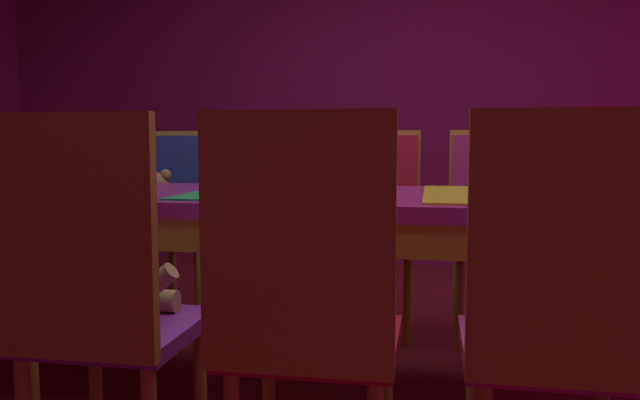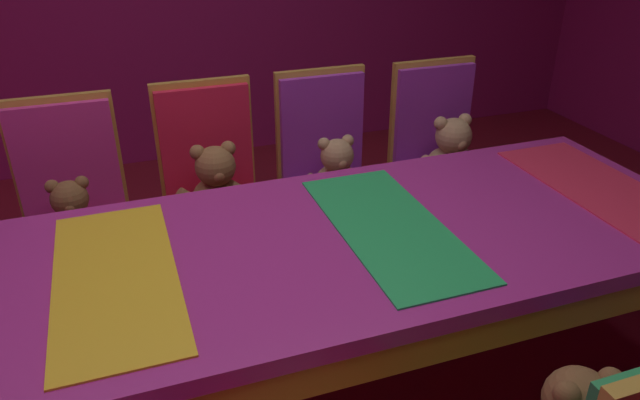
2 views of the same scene
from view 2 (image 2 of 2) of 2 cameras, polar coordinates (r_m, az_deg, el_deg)
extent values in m
cube|color=#B22D8C|center=(1.76, -5.49, -5.52)|extent=(0.90, 2.87, 0.05)
cube|color=gold|center=(1.80, -5.38, -7.52)|extent=(0.88, 2.81, 0.10)
cylinder|color=#4C3826|center=(2.78, 19.37, -2.74)|extent=(0.07, 0.07, 0.69)
cube|color=yellow|center=(1.71, -18.87, -6.94)|extent=(0.77, 0.32, 0.01)
cube|color=green|center=(1.86, 6.63, -2.51)|extent=(0.77, 0.32, 0.01)
cube|color=#E52D4C|center=(2.31, 25.11, 1.08)|extent=(0.77, 0.32, 0.01)
cube|color=#CC338C|center=(2.50, -21.82, -4.17)|extent=(0.40, 0.40, 0.04)
cube|color=#CC338C|center=(2.55, -22.86, 3.07)|extent=(0.05, 0.38, 0.50)
cube|color=gold|center=(2.57, -22.86, 3.25)|extent=(0.03, 0.41, 0.55)
cylinder|color=gold|center=(2.48, -17.20, -9.99)|extent=(0.04, 0.04, 0.42)
cylinder|color=gold|center=(2.51, -24.57, -11.02)|extent=(0.04, 0.04, 0.42)
cylinder|color=gold|center=(2.75, -17.68, -6.09)|extent=(0.04, 0.04, 0.42)
cylinder|color=gold|center=(2.77, -24.28, -7.06)|extent=(0.04, 0.04, 0.42)
ellipsoid|color=brown|center=(2.46, -22.20, -2.27)|extent=(0.17, 0.17, 0.14)
sphere|color=brown|center=(2.39, -22.72, 0.12)|extent=(0.14, 0.14, 0.14)
sphere|color=#99663C|center=(2.35, -22.69, -0.59)|extent=(0.05, 0.05, 0.05)
sphere|color=brown|center=(2.38, -21.72, 1.56)|extent=(0.05, 0.05, 0.05)
sphere|color=brown|center=(2.39, -24.14, 1.17)|extent=(0.05, 0.05, 0.05)
cylinder|color=brown|center=(2.41, -20.27, -2.08)|extent=(0.05, 0.12, 0.11)
cylinder|color=brown|center=(2.43, -24.24, -2.68)|extent=(0.05, 0.12, 0.11)
cylinder|color=brown|center=(2.38, -20.95, -4.33)|extent=(0.06, 0.13, 0.06)
cylinder|color=brown|center=(2.39, -23.09, -4.65)|extent=(0.06, 0.13, 0.06)
cube|color=red|center=(2.54, -9.58, -1.92)|extent=(0.40, 0.40, 0.04)
cube|color=red|center=(2.58, -10.80, 5.17)|extent=(0.05, 0.38, 0.50)
cube|color=gold|center=(2.60, -10.88, 5.33)|extent=(0.03, 0.41, 0.55)
cylinder|color=gold|center=(2.55, -4.94, -7.52)|extent=(0.04, 0.04, 0.42)
cylinder|color=gold|center=(2.51, -12.08, -8.78)|extent=(0.04, 0.04, 0.42)
cylinder|color=gold|center=(2.81, -6.64, -3.97)|extent=(0.04, 0.04, 0.42)
cylinder|color=gold|center=(2.78, -13.09, -5.05)|extent=(0.04, 0.04, 0.42)
ellipsoid|color=olive|center=(2.49, -9.77, 0.27)|extent=(0.20, 0.20, 0.16)
sphere|color=olive|center=(2.41, -9.96, 3.18)|extent=(0.16, 0.16, 0.16)
sphere|color=#AE7747|center=(2.36, -9.69, 2.40)|extent=(0.06, 0.06, 0.06)
sphere|color=olive|center=(2.41, -8.73, 4.87)|extent=(0.06, 0.06, 0.06)
sphere|color=olive|center=(2.39, -11.59, 4.46)|extent=(0.06, 0.06, 0.06)
cylinder|color=olive|center=(2.46, -7.31, 0.55)|extent=(0.06, 0.14, 0.13)
cylinder|color=olive|center=(2.43, -11.95, -0.18)|extent=(0.06, 0.14, 0.13)
cylinder|color=olive|center=(2.41, -7.83, -2.04)|extent=(0.07, 0.15, 0.07)
cylinder|color=olive|center=(2.39, -10.33, -2.45)|extent=(0.07, 0.15, 0.07)
cube|color=purple|center=(2.65, 1.45, -0.14)|extent=(0.40, 0.40, 0.04)
cube|color=purple|center=(2.70, 0.15, 6.63)|extent=(0.05, 0.38, 0.50)
cube|color=gold|center=(2.72, -0.01, 6.78)|extent=(0.03, 0.41, 0.55)
cylinder|color=gold|center=(2.70, 5.80, -5.43)|extent=(0.04, 0.04, 0.42)
cylinder|color=gold|center=(2.60, -0.67, -6.74)|extent=(0.04, 0.04, 0.42)
cylinder|color=gold|center=(2.95, 3.20, -2.26)|extent=(0.04, 0.04, 0.42)
cylinder|color=gold|center=(2.85, -2.76, -3.33)|extent=(0.04, 0.04, 0.42)
ellipsoid|color=tan|center=(2.61, 1.47, 1.78)|extent=(0.18, 0.18, 0.14)
sphere|color=tan|center=(2.54, 1.63, 4.26)|extent=(0.14, 0.14, 0.14)
sphere|color=tan|center=(2.51, 2.03, 3.62)|extent=(0.05, 0.05, 0.05)
sphere|color=tan|center=(2.55, 2.65, 5.65)|extent=(0.05, 0.05, 0.05)
sphere|color=tan|center=(2.52, 0.38, 5.35)|extent=(0.05, 0.05, 0.05)
cylinder|color=tan|center=(2.60, 3.60, 2.02)|extent=(0.05, 0.13, 0.12)
cylinder|color=tan|center=(2.54, -0.11, 1.45)|extent=(0.05, 0.13, 0.12)
cylinder|color=tan|center=(2.55, 3.38, -0.11)|extent=(0.06, 0.13, 0.06)
cylinder|color=tan|center=(2.52, 1.40, -0.44)|extent=(0.06, 0.13, 0.06)
cube|color=purple|center=(2.85, 11.89, 1.31)|extent=(0.40, 0.40, 0.04)
cube|color=purple|center=(2.89, 10.60, 7.61)|extent=(0.05, 0.38, 0.50)
cube|color=gold|center=(2.91, 10.39, 7.75)|extent=(0.03, 0.41, 0.55)
cylinder|color=gold|center=(2.93, 15.73, -3.60)|extent=(0.04, 0.04, 0.42)
cylinder|color=gold|center=(2.77, 10.23, -4.83)|extent=(0.04, 0.04, 0.42)
cylinder|color=gold|center=(3.15, 12.54, -0.82)|extent=(0.04, 0.04, 0.42)
cylinder|color=gold|center=(3.01, 7.32, -1.80)|extent=(0.04, 0.04, 0.42)
ellipsoid|color=tan|center=(2.81, 12.10, 3.31)|extent=(0.20, 0.20, 0.16)
sphere|color=tan|center=(2.74, 12.58, 5.95)|extent=(0.16, 0.16, 0.16)
sphere|color=tan|center=(2.70, 13.16, 5.30)|extent=(0.06, 0.06, 0.06)
sphere|color=tan|center=(2.76, 13.61, 7.39)|extent=(0.06, 0.06, 0.06)
sphere|color=tan|center=(2.70, 11.41, 7.16)|extent=(0.06, 0.06, 0.06)
cylinder|color=tan|center=(2.82, 14.33, 3.54)|extent=(0.06, 0.14, 0.13)
cylinder|color=tan|center=(2.72, 10.74, 3.01)|extent=(0.06, 0.14, 0.13)
cylinder|color=tan|center=(2.76, 14.33, 1.34)|extent=(0.07, 0.15, 0.07)
cylinder|color=tan|center=(2.70, 12.42, 1.01)|extent=(0.07, 0.15, 0.07)
sphere|color=#99663C|center=(1.51, 21.93, -16.31)|extent=(0.06, 0.06, 0.06)
sphere|color=brown|center=(1.40, 22.40, -16.69)|extent=(0.06, 0.06, 0.06)
sphere|color=brown|center=(1.47, 25.92, -15.18)|extent=(0.06, 0.06, 0.06)
cylinder|color=gold|center=(2.97, 27.75, -5.55)|extent=(0.04, 0.04, 0.42)
camera|label=1|loc=(3.71, -18.75, 14.33)|focal=34.82mm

